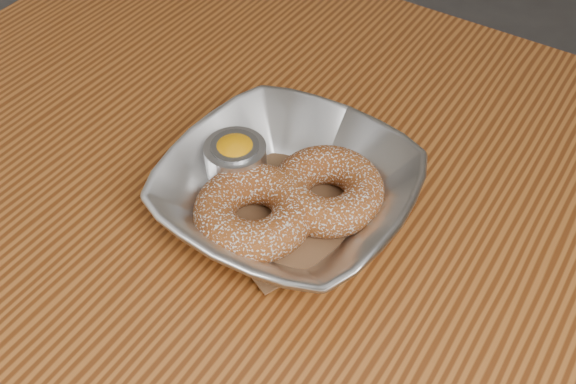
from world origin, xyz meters
The scene contains 6 objects.
table centered at (0.00, 0.00, 0.65)m, with size 1.20×0.80×0.75m.
serving_bowl centered at (-0.08, -0.01, 0.78)m, with size 0.23×0.23×0.06m, color silver.
parchment centered at (-0.08, -0.01, 0.76)m, with size 0.14×0.14×0.00m, color brown.
donut_back centered at (-0.05, 0.01, 0.78)m, with size 0.11×0.11×0.04m, color brown.
donut_front centered at (-0.09, -0.05, 0.78)m, with size 0.11×0.11×0.04m, color brown.
ramekin centered at (-0.14, -0.01, 0.78)m, with size 0.06×0.06×0.05m.
Camera 1 is at (0.15, -0.37, 1.23)m, focal length 42.00 mm.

